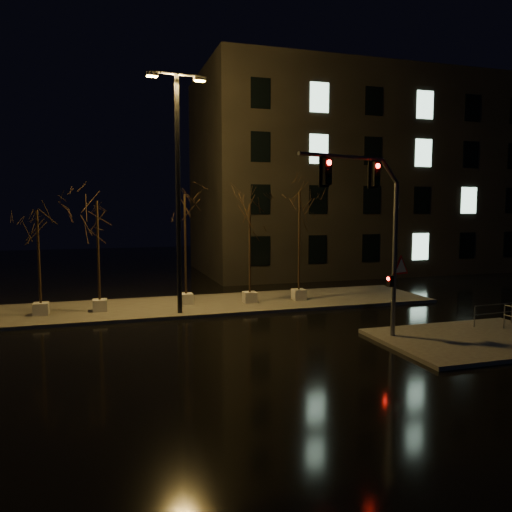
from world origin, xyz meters
name	(u,v)px	position (x,y,z in m)	size (l,w,h in m)	color
ground	(256,334)	(0.00, 0.00, 0.00)	(90.00, 90.00, 0.00)	black
median	(221,304)	(0.00, 6.00, 0.07)	(22.00, 5.00, 0.15)	#45433E
sidewalk_corner	(475,340)	(7.50, -3.50, 0.07)	(7.00, 5.00, 0.15)	#45433E
building	(356,176)	(14.00, 18.00, 7.50)	(25.00, 12.00, 15.00)	black
tree_0	(38,233)	(-8.46, 5.61, 3.84)	(1.80, 1.80, 4.87)	#B9B6AD
tree_1	(97,226)	(-5.91, 5.68, 4.16)	(1.80, 1.80, 5.28)	#B9B6AD
tree_2	(185,219)	(-1.78, 6.12, 4.44)	(1.80, 1.80, 5.65)	#B9B6AD
tree_3	(250,226)	(1.41, 5.61, 4.06)	(1.80, 1.80, 5.15)	#B9B6AD
tree_4	(299,216)	(4.10, 5.63, 4.54)	(1.80, 1.80, 5.79)	#B9B6AD
traffic_signal_mast	(376,221)	(3.71, -2.61, 4.50)	(5.23, 1.60, 6.62)	slate
streetlight_main	(178,177)	(-2.38, 4.18, 6.36)	(2.69, 0.53, 10.76)	black
guard_rail_a	(494,311)	(9.66, -2.03, 0.72)	(2.03, 0.15, 0.88)	slate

